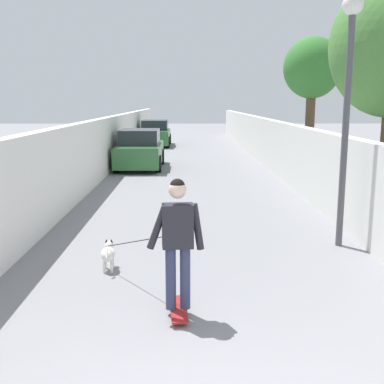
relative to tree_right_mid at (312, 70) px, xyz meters
The scene contains 10 objects.
ground_plane 5.47m from the tree_right_mid, 75.82° to the left, with size 80.00×80.00×0.00m, color gray.
wall_left 7.69m from the tree_right_mid, 97.95° to the left, with size 48.00×0.30×2.05m, color silver.
fence_right 2.96m from the tree_right_mid, 142.86° to the left, with size 48.00×0.30×1.92m, color silver.
tree_right_mid is the anchor object (origin of this frame).
lamp_post 7.68m from the tree_right_mid, behind, with size 0.36×0.36×4.44m.
skateboard 11.82m from the tree_right_mid, 157.79° to the left, with size 0.81×0.26×0.08m.
person_skateboarder 11.56m from the tree_right_mid, 157.79° to the left, with size 0.25×0.71×1.66m.
dog 10.86m from the tree_right_mid, 148.52° to the left, with size 1.91×1.27×1.06m.
car_near 7.31m from the tree_right_mid, 63.73° to the left, with size 3.82×1.80×1.54m.
car_far 14.21m from the tree_right_mid, 25.59° to the left, with size 3.83×1.80×1.54m.
Camera 1 is at (-3.04, 0.20, 2.65)m, focal length 44.46 mm.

